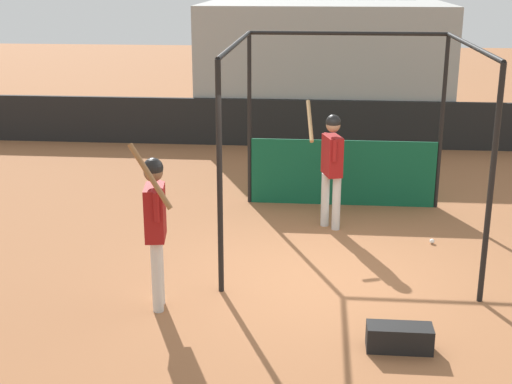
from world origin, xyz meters
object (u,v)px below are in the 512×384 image
object	(u,v)px
player_batter	(331,160)
player_waiting	(155,219)
equipment_bag	(399,338)
baseball	(432,241)

from	to	relation	value
player_batter	player_waiting	world-z (taller)	player_waiting
equipment_bag	baseball	distance (m)	3.28
equipment_bag	player_waiting	bearing A→B (deg)	164.91
player_waiting	baseball	world-z (taller)	player_waiting
equipment_bag	baseball	bearing A→B (deg)	75.80
player_waiting	player_batter	bearing A→B (deg)	137.52
player_waiting	equipment_bag	xyz separation A→B (m)	(2.78, -0.75, -1.00)
player_waiting	equipment_bag	size ratio (longest dim) A/B	3.00
player_batter	equipment_bag	bearing A→B (deg)	174.14
player_waiting	equipment_bag	distance (m)	3.05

